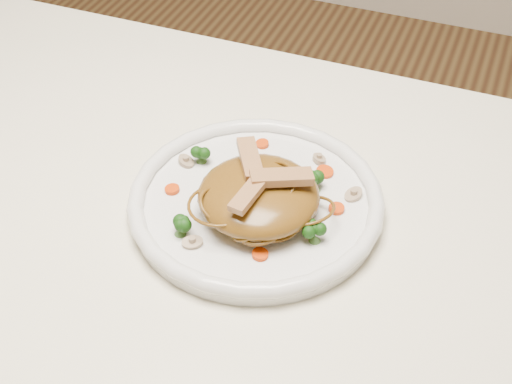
% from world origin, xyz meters
% --- Properties ---
extents(table, '(1.20, 0.80, 0.75)m').
position_xyz_m(table, '(0.00, 0.00, 0.65)').
color(table, beige).
rests_on(table, ground).
extents(plate, '(0.39, 0.39, 0.02)m').
position_xyz_m(plate, '(0.07, 0.04, 0.76)').
color(plate, white).
rests_on(plate, table).
extents(noodle_mound, '(0.19, 0.19, 0.05)m').
position_xyz_m(noodle_mound, '(0.08, 0.02, 0.79)').
color(noodle_mound, brown).
rests_on(noodle_mound, plate).
extents(chicken_a, '(0.07, 0.06, 0.01)m').
position_xyz_m(chicken_a, '(0.10, 0.03, 0.82)').
color(chicken_a, tan).
rests_on(chicken_a, noodle_mound).
extents(chicken_b, '(0.05, 0.07, 0.01)m').
position_xyz_m(chicken_b, '(0.06, 0.05, 0.82)').
color(chicken_b, tan).
rests_on(chicken_b, noodle_mound).
extents(chicken_c, '(0.03, 0.06, 0.01)m').
position_xyz_m(chicken_c, '(0.08, -0.01, 0.82)').
color(chicken_c, tan).
rests_on(chicken_c, noodle_mound).
extents(broccoli_0, '(0.03, 0.03, 0.03)m').
position_xyz_m(broccoli_0, '(0.13, 0.09, 0.78)').
color(broccoli_0, '#18470E').
rests_on(broccoli_0, plate).
extents(broccoli_1, '(0.03, 0.03, 0.03)m').
position_xyz_m(broccoli_1, '(-0.02, 0.08, 0.78)').
color(broccoli_1, '#18470E').
rests_on(broccoli_1, plate).
extents(broccoli_2, '(0.02, 0.02, 0.03)m').
position_xyz_m(broccoli_2, '(0.01, -0.04, 0.78)').
color(broccoli_2, '#18470E').
rests_on(broccoli_2, plate).
extents(broccoli_3, '(0.03, 0.03, 0.03)m').
position_xyz_m(broccoli_3, '(0.16, 0.00, 0.78)').
color(broccoli_3, '#18470E').
rests_on(broccoli_3, plate).
extents(carrot_0, '(0.03, 0.03, 0.00)m').
position_xyz_m(carrot_0, '(0.13, 0.12, 0.77)').
color(carrot_0, red).
rests_on(carrot_0, plate).
extents(carrot_1, '(0.02, 0.02, 0.00)m').
position_xyz_m(carrot_1, '(-0.03, 0.02, 0.77)').
color(carrot_1, red).
rests_on(carrot_1, plate).
extents(carrot_2, '(0.02, 0.02, 0.00)m').
position_xyz_m(carrot_2, '(0.16, 0.06, 0.77)').
color(carrot_2, red).
rests_on(carrot_2, plate).
extents(carrot_3, '(0.02, 0.02, 0.00)m').
position_xyz_m(carrot_3, '(0.04, 0.14, 0.77)').
color(carrot_3, red).
rests_on(carrot_3, plate).
extents(carrot_4, '(0.02, 0.02, 0.00)m').
position_xyz_m(carrot_4, '(0.11, -0.04, 0.77)').
color(carrot_4, red).
rests_on(carrot_4, plate).
extents(mushroom_0, '(0.03, 0.03, 0.01)m').
position_xyz_m(mushroom_0, '(0.03, -0.05, 0.77)').
color(mushroom_0, tan).
rests_on(mushroom_0, plate).
extents(mushroom_1, '(0.03, 0.03, 0.01)m').
position_xyz_m(mushroom_1, '(0.18, 0.09, 0.77)').
color(mushroom_1, tan).
rests_on(mushroom_1, plate).
extents(mushroom_2, '(0.03, 0.03, 0.01)m').
position_xyz_m(mushroom_2, '(-0.04, 0.07, 0.77)').
color(mushroom_2, tan).
rests_on(mushroom_2, plate).
extents(mushroom_3, '(0.03, 0.03, 0.01)m').
position_xyz_m(mushroom_3, '(0.12, 0.14, 0.77)').
color(mushroom_3, tan).
rests_on(mushroom_3, plate).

